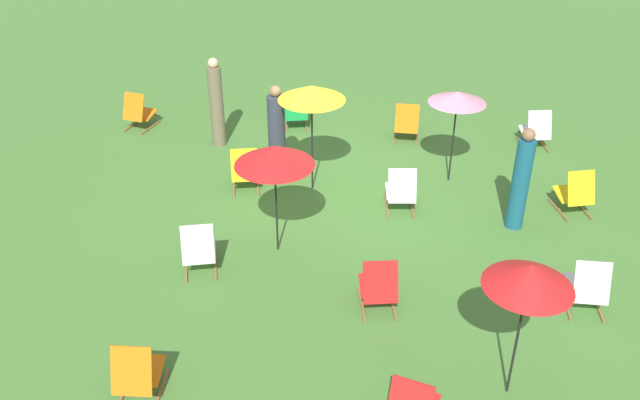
{
  "coord_description": "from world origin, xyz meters",
  "views": [
    {
      "loc": [
        -1.31,
        10.69,
        6.19
      ],
      "look_at": [
        0.0,
        1.2,
        0.5
      ],
      "focal_mm": 37.84,
      "sensor_mm": 36.0,
      "label": 1
    }
  ],
  "objects_px": {
    "deckchair_8": "(137,373)",
    "person_0": "(216,104)",
    "deckchair_4": "(245,170)",
    "deckchair_10": "(199,249)",
    "umbrella_1": "(458,98)",
    "umbrella_2": "(312,93)",
    "umbrella_3": "(274,155)",
    "deckchair_6": "(296,112)",
    "deckchair_5": "(575,193)",
    "deckchair_2": "(407,124)",
    "deckchair_3": "(587,287)",
    "umbrella_0": "(529,276)",
    "deckchair_7": "(536,130)",
    "person_1": "(277,135)",
    "person_2": "(521,181)",
    "deckchair_9": "(401,191)",
    "deckchair_1": "(378,286)"
  },
  "relations": [
    {
      "from": "deckchair_2",
      "to": "deckchair_5",
      "type": "bearing_deg",
      "value": 140.8
    },
    {
      "from": "deckchair_5",
      "to": "umbrella_1",
      "type": "bearing_deg",
      "value": -38.75
    },
    {
      "from": "deckchair_4",
      "to": "deckchair_6",
      "type": "bearing_deg",
      "value": -113.3
    },
    {
      "from": "deckchair_7",
      "to": "deckchair_2",
      "type": "bearing_deg",
      "value": -11.39
    },
    {
      "from": "deckchair_1",
      "to": "person_2",
      "type": "bearing_deg",
      "value": -142.99
    },
    {
      "from": "person_1",
      "to": "person_2",
      "type": "xyz_separation_m",
      "value": [
        -4.27,
        1.17,
        -0.0
      ]
    },
    {
      "from": "deckchair_10",
      "to": "deckchair_6",
      "type": "bearing_deg",
      "value": -112.15
    },
    {
      "from": "deckchair_2",
      "to": "deckchair_10",
      "type": "height_order",
      "value": "same"
    },
    {
      "from": "deckchair_6",
      "to": "deckchair_5",
      "type": "bearing_deg",
      "value": 138.3
    },
    {
      "from": "deckchair_7",
      "to": "person_0",
      "type": "xyz_separation_m",
      "value": [
        6.48,
        0.77,
        0.52
      ]
    },
    {
      "from": "deckchair_10",
      "to": "umbrella_1",
      "type": "xyz_separation_m",
      "value": [
        -3.84,
        -3.37,
        1.3
      ]
    },
    {
      "from": "deckchair_2",
      "to": "deckchair_10",
      "type": "relative_size",
      "value": 0.97
    },
    {
      "from": "deckchair_3",
      "to": "deckchair_8",
      "type": "bearing_deg",
      "value": 22.43
    },
    {
      "from": "deckchair_2",
      "to": "deckchair_3",
      "type": "distance_m",
      "value": 5.81
    },
    {
      "from": "deckchair_1",
      "to": "deckchair_2",
      "type": "xyz_separation_m",
      "value": [
        -0.25,
        -5.56,
        0.0
      ]
    },
    {
      "from": "deckchair_8",
      "to": "deckchair_7",
      "type": "bearing_deg",
      "value": -130.39
    },
    {
      "from": "deckchair_1",
      "to": "deckchair_7",
      "type": "bearing_deg",
      "value": -128.96
    },
    {
      "from": "umbrella_2",
      "to": "umbrella_3",
      "type": "height_order",
      "value": "umbrella_2"
    },
    {
      "from": "deckchair_7",
      "to": "deckchair_9",
      "type": "relative_size",
      "value": 1.01
    },
    {
      "from": "deckchair_2",
      "to": "deckchair_9",
      "type": "relative_size",
      "value": 1.0
    },
    {
      "from": "deckchair_4",
      "to": "umbrella_0",
      "type": "relative_size",
      "value": 0.45
    },
    {
      "from": "umbrella_2",
      "to": "deckchair_7",
      "type": "bearing_deg",
      "value": -151.32
    },
    {
      "from": "deckchair_4",
      "to": "deckchair_9",
      "type": "height_order",
      "value": "same"
    },
    {
      "from": "deckchair_1",
      "to": "umbrella_2",
      "type": "bearing_deg",
      "value": -78.25
    },
    {
      "from": "deckchair_5",
      "to": "deckchair_6",
      "type": "relative_size",
      "value": 1.01
    },
    {
      "from": "deckchair_2",
      "to": "person_0",
      "type": "distance_m",
      "value": 3.96
    },
    {
      "from": "deckchair_1",
      "to": "deckchair_3",
      "type": "distance_m",
      "value": 2.91
    },
    {
      "from": "deckchair_3",
      "to": "person_2",
      "type": "bearing_deg",
      "value": -71.25
    },
    {
      "from": "deckchair_6",
      "to": "deckchair_7",
      "type": "height_order",
      "value": "same"
    },
    {
      "from": "deckchair_6",
      "to": "deckchair_8",
      "type": "relative_size",
      "value": 1.02
    },
    {
      "from": "deckchair_5",
      "to": "deckchair_10",
      "type": "bearing_deg",
      "value": 6.29
    },
    {
      "from": "umbrella_1",
      "to": "umbrella_2",
      "type": "height_order",
      "value": "umbrella_2"
    },
    {
      "from": "umbrella_0",
      "to": "deckchair_3",
      "type": "bearing_deg",
      "value": -124.83
    },
    {
      "from": "deckchair_6",
      "to": "deckchair_10",
      "type": "xyz_separation_m",
      "value": [
        0.58,
        5.34,
        0.0
      ]
    },
    {
      "from": "deckchair_6",
      "to": "deckchair_10",
      "type": "bearing_deg",
      "value": 69.89
    },
    {
      "from": "umbrella_0",
      "to": "umbrella_1",
      "type": "xyz_separation_m",
      "value": [
        0.57,
        -5.26,
        -0.07
      ]
    },
    {
      "from": "deckchair_9",
      "to": "umbrella_0",
      "type": "relative_size",
      "value": 0.44
    },
    {
      "from": "deckchair_4",
      "to": "deckchair_10",
      "type": "bearing_deg",
      "value": 74.16
    },
    {
      "from": "deckchair_3",
      "to": "umbrella_2",
      "type": "relative_size",
      "value": 0.41
    },
    {
      "from": "deckchair_8",
      "to": "person_0",
      "type": "bearing_deg",
      "value": -86.83
    },
    {
      "from": "deckchair_9",
      "to": "umbrella_3",
      "type": "xyz_separation_m",
      "value": [
        1.89,
        1.49,
        1.31
      ]
    },
    {
      "from": "deckchair_8",
      "to": "deckchair_10",
      "type": "xyz_separation_m",
      "value": [
        0.02,
        -2.58,
        0.0
      ]
    },
    {
      "from": "deckchair_5",
      "to": "deckchair_10",
      "type": "relative_size",
      "value": 1.0
    },
    {
      "from": "deckchair_1",
      "to": "deckchair_8",
      "type": "xyz_separation_m",
      "value": [
        2.72,
        2.05,
        0.0
      ]
    },
    {
      "from": "deckchair_5",
      "to": "person_2",
      "type": "height_order",
      "value": "person_2"
    },
    {
      "from": "deckchair_8",
      "to": "person_2",
      "type": "xyz_separation_m",
      "value": [
        -4.86,
        -4.49,
        0.49
      ]
    },
    {
      "from": "deckchair_5",
      "to": "umbrella_2",
      "type": "relative_size",
      "value": 0.43
    },
    {
      "from": "deckchair_6",
      "to": "umbrella_2",
      "type": "height_order",
      "value": "umbrella_2"
    },
    {
      "from": "deckchair_6",
      "to": "person_0",
      "type": "relative_size",
      "value": 0.46
    },
    {
      "from": "umbrella_3",
      "to": "deckchair_5",
      "type": "bearing_deg",
      "value": -159.48
    }
  ]
}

